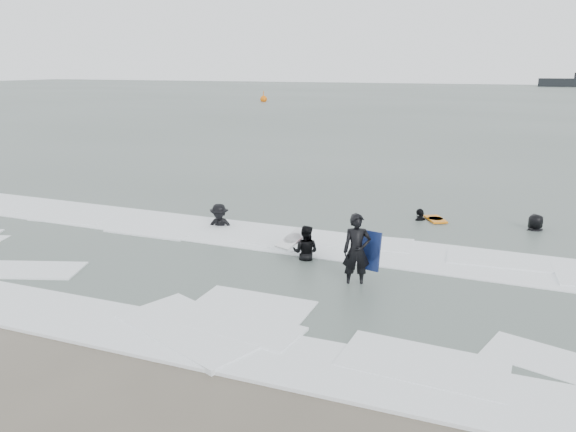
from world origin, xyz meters
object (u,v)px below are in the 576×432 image
at_px(surfer_centre, 355,286).
at_px(surfer_right_far, 535,232).
at_px(surfer_breaker, 220,228).
at_px(surfer_right_near, 420,221).
at_px(surfer_wading, 305,260).
at_px(buoy, 264,99).

height_order(surfer_centre, surfer_right_far, surfer_centre).
bearing_deg(surfer_breaker, surfer_right_near, 14.21).
distance_m(surfer_centre, surfer_wading, 2.19).
height_order(surfer_wading, surfer_breaker, surfer_breaker).
xyz_separation_m(surfer_centre, buoy, (-31.62, 63.15, 0.42)).
height_order(surfer_wading, surfer_right_near, surfer_right_near).
distance_m(surfer_breaker, surfer_right_far, 10.18).
height_order(surfer_right_far, buoy, buoy).
xyz_separation_m(surfer_wading, surfer_right_near, (2.23, 5.21, 0.00)).
bearing_deg(surfer_centre, surfer_breaker, 127.65).
xyz_separation_m(surfer_breaker, surfer_right_far, (9.55, 3.51, 0.00)).
height_order(surfer_breaker, buoy, buoy).
xyz_separation_m(surfer_right_near, buoy, (-32.08, 56.66, 0.42)).
xyz_separation_m(surfer_wading, buoy, (-29.85, 61.87, 0.42)).
bearing_deg(buoy, surfer_right_far, -57.72).
bearing_deg(surfer_right_near, surfer_breaker, -27.44).
relative_size(surfer_breaker, surfer_right_far, 0.97).
bearing_deg(surfer_right_far, surfer_breaker, -12.96).
height_order(surfer_wading, buoy, buoy).
relative_size(surfer_breaker, buoy, 1.01).
relative_size(surfer_wading, surfer_right_far, 0.89).
bearing_deg(surfer_right_far, surfer_wading, 9.34).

